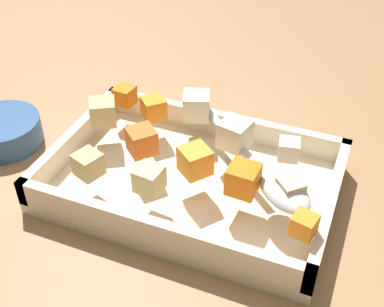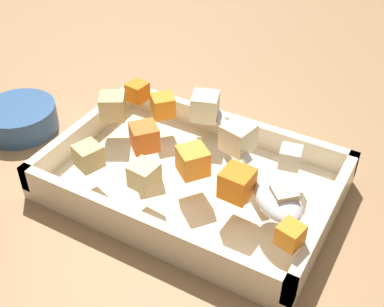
# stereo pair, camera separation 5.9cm
# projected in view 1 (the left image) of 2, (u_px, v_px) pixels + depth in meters

# --- Properties ---
(ground_plane) EXTENTS (4.00, 4.00, 0.00)m
(ground_plane) POSITION_uv_depth(u_px,v_px,m) (205.00, 197.00, 0.62)
(ground_plane) COLOR #936D47
(baking_dish) EXTENTS (0.34, 0.22, 0.05)m
(baking_dish) POSITION_uv_depth(u_px,v_px,m) (192.00, 181.00, 0.62)
(baking_dish) COLOR beige
(baking_dish) RESTS_ON ground_plane
(carrot_chunk_heap_top) EXTENTS (0.04, 0.04, 0.03)m
(carrot_chunk_heap_top) POSITION_uv_depth(u_px,v_px,m) (140.00, 143.00, 0.60)
(carrot_chunk_heap_top) COLOR orange
(carrot_chunk_heap_top) RESTS_ON baking_dish
(carrot_chunk_corner_nw) EXTENTS (0.03, 0.03, 0.03)m
(carrot_chunk_corner_nw) POSITION_uv_depth(u_px,v_px,m) (243.00, 179.00, 0.55)
(carrot_chunk_corner_nw) COLOR orange
(carrot_chunk_corner_nw) RESTS_ON baking_dish
(carrot_chunk_center) EXTENTS (0.03, 0.03, 0.02)m
(carrot_chunk_center) POSITION_uv_depth(u_px,v_px,m) (125.00, 96.00, 0.68)
(carrot_chunk_center) COLOR orange
(carrot_chunk_center) RESTS_ON baking_dish
(carrot_chunk_mid_right) EXTENTS (0.04, 0.04, 0.03)m
(carrot_chunk_mid_right) POSITION_uv_depth(u_px,v_px,m) (154.00, 108.00, 0.66)
(carrot_chunk_mid_right) COLOR orange
(carrot_chunk_mid_right) RESTS_ON baking_dish
(carrot_chunk_heap_side) EXTENTS (0.03, 0.03, 0.02)m
(carrot_chunk_heap_side) POSITION_uv_depth(u_px,v_px,m) (304.00, 225.00, 0.50)
(carrot_chunk_heap_side) COLOR orange
(carrot_chunk_heap_side) RESTS_ON baking_dish
(carrot_chunk_under_handle) EXTENTS (0.04, 0.04, 0.03)m
(carrot_chunk_under_handle) POSITION_uv_depth(u_px,v_px,m) (195.00, 161.00, 0.57)
(carrot_chunk_under_handle) COLOR orange
(carrot_chunk_under_handle) RESTS_ON baking_dish
(potato_chunk_far_left) EXTENTS (0.04, 0.04, 0.03)m
(potato_chunk_far_left) POSITION_uv_depth(u_px,v_px,m) (103.00, 112.00, 0.65)
(potato_chunk_far_left) COLOR tan
(potato_chunk_far_left) RESTS_ON baking_dish
(potato_chunk_near_right) EXTENTS (0.04, 0.04, 0.03)m
(potato_chunk_near_right) POSITION_uv_depth(u_px,v_px,m) (235.00, 134.00, 0.61)
(potato_chunk_near_right) COLOR beige
(potato_chunk_near_right) RESTS_ON baking_dish
(potato_chunk_near_left) EXTENTS (0.04, 0.04, 0.03)m
(potato_chunk_near_left) POSITION_uv_depth(u_px,v_px,m) (88.00, 164.00, 0.57)
(potato_chunk_near_left) COLOR tan
(potato_chunk_near_left) RESTS_ON baking_dish
(potato_chunk_corner_se) EXTENTS (0.03, 0.03, 0.03)m
(potato_chunk_corner_se) POSITION_uv_depth(u_px,v_px,m) (149.00, 179.00, 0.55)
(potato_chunk_corner_se) COLOR #E0CC89
(potato_chunk_corner_se) RESTS_ON baking_dish
(potato_chunk_rim_edge) EXTENTS (0.04, 0.04, 0.03)m
(potato_chunk_rim_edge) POSITION_uv_depth(u_px,v_px,m) (196.00, 106.00, 0.66)
(potato_chunk_rim_edge) COLOR beige
(potato_chunk_rim_edge) RESTS_ON baking_dish
(potato_chunk_corner_sw) EXTENTS (0.03, 0.03, 0.02)m
(potato_chunk_corner_sw) POSITION_uv_depth(u_px,v_px,m) (290.00, 190.00, 0.54)
(potato_chunk_corner_sw) COLOR beige
(potato_chunk_corner_sw) RESTS_ON baking_dish
(parsnip_chunk_front_center) EXTENTS (0.03, 0.03, 0.02)m
(parsnip_chunk_front_center) POSITION_uv_depth(u_px,v_px,m) (289.00, 149.00, 0.59)
(parsnip_chunk_front_center) COLOR silver
(parsnip_chunk_front_center) RESTS_ON baking_dish
(serving_spoon) EXTENTS (0.19, 0.18, 0.02)m
(serving_spoon) POSITION_uv_depth(u_px,v_px,m) (278.00, 185.00, 0.55)
(serving_spoon) COLOR silver
(serving_spoon) RESTS_ON baking_dish
(small_prep_bowl) EXTENTS (0.10, 0.10, 0.04)m
(small_prep_bowl) POSITION_uv_depth(u_px,v_px,m) (4.00, 131.00, 0.69)
(small_prep_bowl) COLOR #33598C
(small_prep_bowl) RESTS_ON ground_plane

